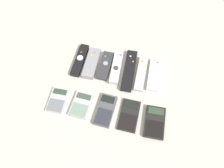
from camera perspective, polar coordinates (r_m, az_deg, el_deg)
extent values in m
plane|color=beige|center=(0.97, -0.48, -2.26)|extent=(3.00, 3.00, 0.00)
cube|color=black|center=(1.06, -8.39, 6.19)|extent=(0.04, 0.18, 0.02)
cylinder|color=silver|center=(1.05, -8.37, 6.79)|extent=(0.03, 0.03, 0.00)
cylinder|color=orange|center=(1.07, -8.00, 8.15)|extent=(0.01, 0.01, 0.00)
cylinder|color=orange|center=(1.07, -8.05, 8.22)|extent=(0.01, 0.01, 0.00)
cube|color=gray|center=(1.04, -5.36, 5.43)|extent=(0.06, 0.16, 0.03)
cylinder|color=yellow|center=(1.05, -5.30, 7.50)|extent=(0.01, 0.01, 0.00)
cylinder|color=blue|center=(1.05, -4.50, 8.23)|extent=(0.01, 0.01, 0.00)
cylinder|color=orange|center=(1.05, -4.87, 7.81)|extent=(0.01, 0.01, 0.00)
cube|color=#333338|center=(1.03, -1.79, 4.81)|extent=(0.06, 0.15, 0.02)
cylinder|color=#99999E|center=(1.02, -1.69, 5.44)|extent=(0.02, 0.02, 0.00)
cylinder|color=blue|center=(1.04, -1.28, 6.33)|extent=(0.01, 0.01, 0.00)
cylinder|color=green|center=(1.05, -1.78, 7.25)|extent=(0.01, 0.01, 0.00)
cube|color=silver|center=(1.02, 1.36, 4.17)|extent=(0.05, 0.17, 0.03)
cylinder|color=#38383D|center=(1.00, 1.30, 4.16)|extent=(0.02, 0.02, 0.00)
cylinder|color=green|center=(1.04, 1.65, 7.61)|extent=(0.01, 0.01, 0.00)
cylinder|color=blue|center=(1.04, 2.24, 7.58)|extent=(0.01, 0.01, 0.00)
cube|color=black|center=(1.01, 4.52, 3.55)|extent=(0.06, 0.22, 0.02)
cylinder|color=yellow|center=(1.03, 5.52, 5.87)|extent=(0.01, 0.01, 0.00)
cylinder|color=silver|center=(1.05, 4.83, 7.26)|extent=(0.01, 0.01, 0.00)
cube|color=#B7B7BC|center=(1.01, 7.62, 2.63)|extent=(0.04, 0.18, 0.02)
cylinder|color=yellow|center=(1.03, 8.62, 4.77)|extent=(0.01, 0.01, 0.00)
cylinder|color=orange|center=(1.04, 7.96, 5.89)|extent=(0.01, 0.01, 0.00)
cube|color=white|center=(1.02, 10.84, 2.33)|extent=(0.05, 0.17, 0.02)
cylinder|color=yellow|center=(1.04, 11.91, 5.55)|extent=(0.01, 0.01, 0.00)
cylinder|color=orange|center=(1.04, 11.60, 5.56)|extent=(0.01, 0.01, 0.00)
cylinder|color=yellow|center=(1.04, 11.89, 5.37)|extent=(0.01, 0.01, 0.00)
cube|color=#B2B2B7|center=(0.97, -14.01, -4.15)|extent=(0.08, 0.12, 0.01)
cube|color=#2D422D|center=(0.98, -13.42, -1.97)|extent=(0.06, 0.03, 0.00)
cube|color=slate|center=(0.96, -14.55, -5.40)|extent=(0.07, 0.06, 0.00)
cube|color=#B2B2B7|center=(0.94, -8.05, -5.49)|extent=(0.08, 0.12, 0.01)
cube|color=#38473D|center=(0.95, -7.34, -3.22)|extent=(0.06, 0.03, 0.00)
cube|color=gray|center=(0.93, -8.66, -6.74)|extent=(0.07, 0.06, 0.00)
cube|color=#4C4C51|center=(0.93, -1.86, -6.83)|extent=(0.08, 0.15, 0.02)
cube|color=black|center=(0.94, -1.03, -3.99)|extent=(0.06, 0.03, 0.00)
cube|color=#2B2D38|center=(0.91, -2.47, -8.49)|extent=(0.07, 0.07, 0.00)
cube|color=black|center=(0.92, 4.48, -8.15)|extent=(0.08, 0.14, 0.01)
cube|color=black|center=(0.94, 5.08, -5.35)|extent=(0.06, 0.03, 0.00)
cube|color=black|center=(0.91, 4.10, -9.88)|extent=(0.07, 0.07, 0.00)
cube|color=black|center=(0.92, 11.09, -9.77)|extent=(0.08, 0.14, 0.02)
cube|color=#2D422D|center=(0.93, 11.45, -6.93)|extent=(0.06, 0.03, 0.00)
cube|color=black|center=(0.91, 11.00, -11.43)|extent=(0.07, 0.07, 0.00)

